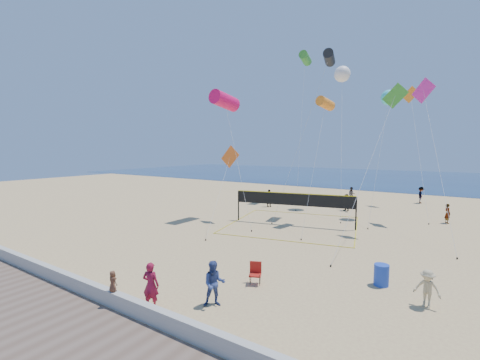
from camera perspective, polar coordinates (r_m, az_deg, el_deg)
The scene contains 26 objects.
ground at distance 14.01m, azimuth -4.77°, elevation -19.28°, with size 120.00×120.00×0.00m, color tan.
ocean at distance 72.66m, azimuth 26.95°, elevation 0.32°, with size 140.00×50.00×0.03m, color navy.
seawall at distance 11.92m, azimuth -14.45°, elevation -22.55°, with size 32.00×0.30×0.60m, color beige.
boardwalk at distance 11.01m, azimuth -23.08°, elevation -27.09°, with size 32.00×3.60×0.03m, color brown.
woman at distance 12.87m, azimuth -15.57°, elevation -17.57°, with size 0.63×0.42×1.74m, color maroon.
toddler at distance 13.31m, azimuth -21.69°, elevation -16.39°, with size 0.39×0.25×0.79m, color brown.
bystander_a at distance 12.63m, azimuth -4.60°, elevation -17.88°, with size 0.84×0.65×1.72m, color #344583.
bystander_b at distance 14.37m, azimuth 30.33°, elevation -16.31°, with size 0.92×0.53×1.43m, color tan.
far_person_0 at distance 32.80m, azimuth 5.16°, elevation -3.23°, with size 1.04×0.43×1.77m, color gray.
far_person_1 at distance 32.21m, azimuth 18.38°, elevation -3.80°, with size 1.49×0.48×1.61m, color gray.
far_person_2 at distance 30.32m, azimuth 32.96°, elevation -5.04°, with size 0.57×0.37×1.56m, color gray.
far_person_3 at distance 38.02m, azimuth 19.23°, elevation -2.42°, with size 0.79×0.61×1.62m, color gray.
far_person_4 at distance 39.94m, azimuth 29.50°, elevation -2.34°, with size 1.16×0.67×1.79m, color gray.
camp_chair at distance 14.58m, azimuth 2.75°, elevation -15.96°, with size 0.66×0.76×1.06m.
trash_barrel at distance 15.65m, azimuth 23.84°, elevation -15.19°, with size 0.62×0.62×0.92m, color #1D40BE.
volleyball_net at distance 25.17m, azimuth 9.48°, elevation -4.04°, with size 11.05×10.94×2.50m.
kite_0 at distance 27.23m, azimuth -2.75°, elevation 13.89°, with size 4.89×4.10×10.62m.
kite_1 at distance 29.78m, azimuth 15.56°, elevation 20.18°, with size 3.15×6.44×14.07m.
kite_2 at distance 26.12m, azimuth 14.94°, elevation 12.99°, with size 1.05×6.47×9.87m.
kite_3 at distance 25.69m, azimuth -1.91°, elevation 3.69°, with size 2.94×5.74×6.18m.
kite_4 at distance 24.01m, azimuth 25.43°, elevation 12.16°, with size 2.28×8.82×10.27m.
kite_5 at distance 29.00m, azimuth 29.97°, elevation 12.76°, with size 3.52×9.34×11.36m.
kite_6 at distance 34.32m, azimuth 17.72°, elevation 17.49°, with size 3.20×7.96×13.91m.
kite_7 at distance 30.37m, azimuth 24.94°, elevation 13.15°, with size 1.61×6.09×10.80m.
kite_8 at distance 38.23m, azimuth 11.53°, elevation 20.44°, with size 2.45×7.27×16.41m.
kite_9 at distance 37.57m, azimuth 28.18°, elevation 12.28°, with size 3.49×9.39×12.29m.
Camera 1 is at (7.87, -9.99, 5.88)m, focal length 24.00 mm.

